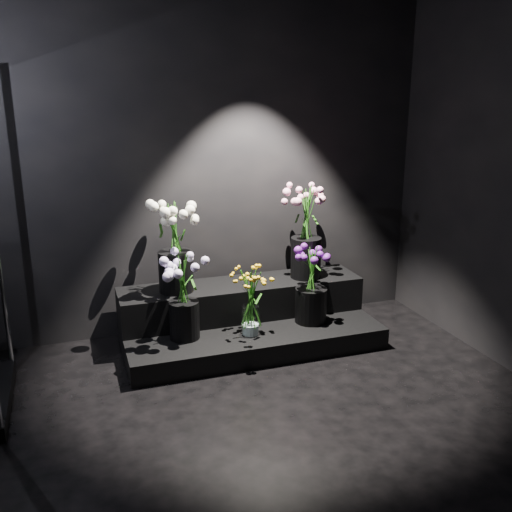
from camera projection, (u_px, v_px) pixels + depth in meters
name	position (u px, v px, depth m)	size (l,w,h in m)	color
floor	(275.00, 462.00, 3.13)	(4.00, 4.00, 0.00)	black
wall_back	(189.00, 164.00, 4.56)	(4.00, 4.00, 0.00)	black
display_riser	(246.00, 318.00, 4.64)	(2.00, 0.89, 0.44)	black
bouquet_orange_bells	(250.00, 301.00, 4.29)	(0.30, 0.30, 0.53)	white
bouquet_lilac	(183.00, 291.00, 4.20)	(0.37, 0.37, 0.64)	black
bouquet_purple	(311.00, 281.00, 4.52)	(0.35, 0.35, 0.65)	black
bouquet_cream_roses	(175.00, 242.00, 4.38)	(0.49, 0.49, 0.70)	black
bouquet_pink_roses	(307.00, 227.00, 4.70)	(0.36, 0.36, 0.78)	black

